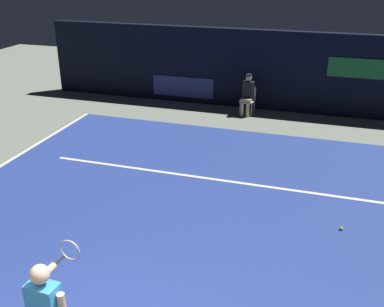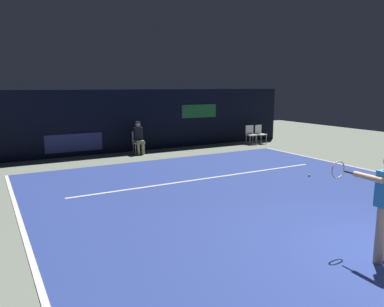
{
  "view_description": "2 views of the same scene",
  "coord_description": "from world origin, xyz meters",
  "views": [
    {
      "loc": [
        2.38,
        -3.25,
        4.79
      ],
      "look_at": [
        -0.34,
        5.32,
        0.89
      ],
      "focal_mm": 43.0,
      "sensor_mm": 36.0,
      "label": 1
    },
    {
      "loc": [
        -5.7,
        -3.16,
        2.73
      ],
      "look_at": [
        -0.71,
        5.64,
        0.89
      ],
      "focal_mm": 34.71,
      "sensor_mm": 36.0,
      "label": 2
    }
  ],
  "objects": [
    {
      "name": "ground_plane",
      "position": [
        0.0,
        4.17,
        0.0
      ],
      "size": [
        30.77,
        30.77,
        0.0
      ],
      "primitive_type": "plane",
      "color": "gray"
    },
    {
      "name": "court_surface",
      "position": [
        0.0,
        4.17,
        0.01
      ],
      "size": [
        10.51,
        10.33,
        0.01
      ],
      "primitive_type": "cube",
      "color": "navy",
      "rests_on": "ground"
    },
    {
      "name": "line_service",
      "position": [
        0.0,
        5.97,
        0.01
      ],
      "size": [
        8.2,
        0.1,
        0.01
      ],
      "primitive_type": "cube",
      "color": "white",
      "rests_on": "court_surface"
    },
    {
      "name": "back_wall",
      "position": [
        -0.0,
        11.73,
        1.3
      ],
      "size": [
        15.13,
        0.33,
        2.6
      ],
      "color": "black",
      "rests_on": "ground"
    },
    {
      "name": "line_judge_on_chair",
      "position": [
        -0.23,
        10.89,
        0.69
      ],
      "size": [
        0.47,
        0.55,
        1.32
      ],
      "color": "white",
      "rests_on": "ground"
    },
    {
      "name": "tennis_ball",
      "position": [
        2.84,
        4.64,
        0.05
      ],
      "size": [
        0.07,
        0.07,
        0.07
      ],
      "primitive_type": "sphere",
      "color": "#CCE033",
      "rests_on": "court_surface"
    }
  ]
}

